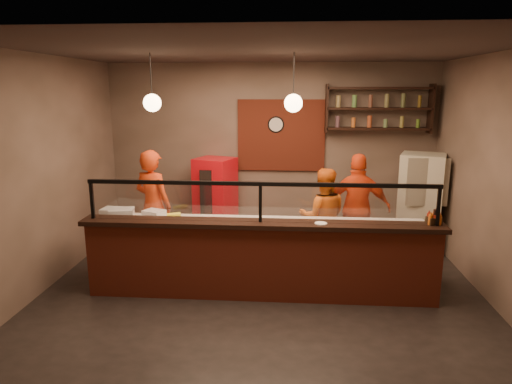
# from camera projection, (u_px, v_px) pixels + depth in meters

# --- Properties ---
(floor) EXTENTS (6.00, 6.00, 0.00)m
(floor) POSITION_uv_depth(u_px,v_px,m) (262.00, 288.00, 6.40)
(floor) COLOR black
(floor) RESTS_ON ground
(ceiling) EXTENTS (6.00, 6.00, 0.00)m
(ceiling) POSITION_uv_depth(u_px,v_px,m) (262.00, 51.00, 5.70)
(ceiling) COLOR #3D322F
(ceiling) RESTS_ON wall_back
(wall_back) EXTENTS (6.00, 0.00, 6.00)m
(wall_back) POSITION_uv_depth(u_px,v_px,m) (270.00, 151.00, 8.48)
(wall_back) COLOR #7D665B
(wall_back) RESTS_ON floor
(wall_left) EXTENTS (0.00, 5.00, 5.00)m
(wall_left) POSITION_uv_depth(u_px,v_px,m) (45.00, 173.00, 6.27)
(wall_left) COLOR #7D665B
(wall_left) RESTS_ON floor
(wall_right) EXTENTS (0.00, 5.00, 5.00)m
(wall_right) POSITION_uv_depth(u_px,v_px,m) (496.00, 180.00, 5.83)
(wall_right) COLOR #7D665B
(wall_right) RESTS_ON floor
(wall_front) EXTENTS (6.00, 0.00, 6.00)m
(wall_front) POSITION_uv_depth(u_px,v_px,m) (242.00, 235.00, 3.62)
(wall_front) COLOR #7D665B
(wall_front) RESTS_ON floor
(brick_patch) EXTENTS (1.60, 0.04, 1.30)m
(brick_patch) POSITION_uv_depth(u_px,v_px,m) (281.00, 135.00, 8.37)
(brick_patch) COLOR maroon
(brick_patch) RESTS_ON wall_back
(service_counter) EXTENTS (4.60, 0.25, 1.00)m
(service_counter) POSITION_uv_depth(u_px,v_px,m) (260.00, 263.00, 6.00)
(service_counter) COLOR maroon
(service_counter) RESTS_ON floor
(counter_ledge) EXTENTS (4.70, 0.37, 0.06)m
(counter_ledge) POSITION_uv_depth(u_px,v_px,m) (260.00, 224.00, 5.89)
(counter_ledge) COLOR black
(counter_ledge) RESTS_ON service_counter
(worktop_cabinet) EXTENTS (4.60, 0.75, 0.85)m
(worktop_cabinet) POSITION_uv_depth(u_px,v_px,m) (263.00, 255.00, 6.51)
(worktop_cabinet) COLOR gray
(worktop_cabinet) RESTS_ON floor
(worktop) EXTENTS (4.60, 0.75, 0.05)m
(worktop) POSITION_uv_depth(u_px,v_px,m) (263.00, 224.00, 6.41)
(worktop) COLOR silver
(worktop) RESTS_ON worktop_cabinet
(sneeze_guard) EXTENTS (4.50, 0.05, 0.52)m
(sneeze_guard) POSITION_uv_depth(u_px,v_px,m) (260.00, 198.00, 5.81)
(sneeze_guard) COLOR white
(sneeze_guard) RESTS_ON counter_ledge
(wall_shelving) EXTENTS (1.84, 0.28, 0.85)m
(wall_shelving) POSITION_uv_depth(u_px,v_px,m) (378.00, 108.00, 7.99)
(wall_shelving) COLOR black
(wall_shelving) RESTS_ON wall_back
(wall_clock) EXTENTS (0.30, 0.04, 0.30)m
(wall_clock) POSITION_uv_depth(u_px,v_px,m) (276.00, 124.00, 8.33)
(wall_clock) COLOR black
(wall_clock) RESTS_ON wall_back
(pendant_left) EXTENTS (0.24, 0.24, 0.77)m
(pendant_left) POSITION_uv_depth(u_px,v_px,m) (152.00, 103.00, 6.15)
(pendant_left) COLOR black
(pendant_left) RESTS_ON ceiling
(pendant_right) EXTENTS (0.24, 0.24, 0.77)m
(pendant_right) POSITION_uv_depth(u_px,v_px,m) (293.00, 103.00, 6.01)
(pendant_right) COLOR black
(pendant_right) RESTS_ON ceiling
(cook_left) EXTENTS (0.78, 0.66, 1.81)m
(cook_left) POSITION_uv_depth(u_px,v_px,m) (153.00, 206.00, 7.31)
(cook_left) COLOR #E33F15
(cook_left) RESTS_ON floor
(cook_mid) EXTENTS (0.77, 0.60, 1.55)m
(cook_mid) POSITION_uv_depth(u_px,v_px,m) (323.00, 217.00, 7.14)
(cook_mid) COLOR #D45E14
(cook_mid) RESTS_ON floor
(cook_right) EXTENTS (1.06, 0.53, 1.75)m
(cook_right) POSITION_uv_depth(u_px,v_px,m) (358.00, 208.00, 7.28)
(cook_right) COLOR #EB4516
(cook_right) RESTS_ON floor
(fridge) EXTENTS (0.87, 0.85, 1.68)m
(fridge) POSITION_uv_depth(u_px,v_px,m) (420.00, 202.00, 7.79)
(fridge) COLOR beige
(fridge) RESTS_ON floor
(red_cooler) EXTENTS (0.81, 0.78, 1.51)m
(red_cooler) POSITION_uv_depth(u_px,v_px,m) (216.00, 199.00, 8.40)
(red_cooler) COLOR red
(red_cooler) RESTS_ON floor
(pizza_dough) EXTENTS (0.64, 0.64, 0.01)m
(pizza_dough) POSITION_uv_depth(u_px,v_px,m) (325.00, 226.00, 6.22)
(pizza_dough) COLOR beige
(pizza_dough) RESTS_ON worktop
(prep_tub_a) EXTENTS (0.35, 0.29, 0.16)m
(prep_tub_a) POSITION_uv_depth(u_px,v_px,m) (114.00, 214.00, 6.56)
(prep_tub_a) COLOR silver
(prep_tub_a) RESTS_ON worktop
(prep_tub_b) EXTENTS (0.34, 0.31, 0.14)m
(prep_tub_b) POSITION_uv_depth(u_px,v_px,m) (154.00, 215.00, 6.54)
(prep_tub_b) COLOR white
(prep_tub_b) RESTS_ON worktop
(prep_tub_c) EXTENTS (0.38, 0.33, 0.17)m
(prep_tub_c) POSITION_uv_depth(u_px,v_px,m) (122.00, 215.00, 6.50)
(prep_tub_c) COLOR silver
(prep_tub_c) RESTS_ON worktop
(rolling_pin) EXTENTS (0.34, 0.18, 0.06)m
(rolling_pin) POSITION_uv_depth(u_px,v_px,m) (169.00, 215.00, 6.67)
(rolling_pin) COLOR yellow
(rolling_pin) RESTS_ON worktop
(condiment_caddy) EXTENTS (0.20, 0.17, 0.09)m
(condiment_caddy) POSITION_uv_depth(u_px,v_px,m) (434.00, 221.00, 5.77)
(condiment_caddy) COLOR black
(condiment_caddy) RESTS_ON counter_ledge
(pepper_mill) EXTENTS (0.05, 0.05, 0.20)m
(pepper_mill) POSITION_uv_depth(u_px,v_px,m) (435.00, 217.00, 5.73)
(pepper_mill) COLOR black
(pepper_mill) RESTS_ON counter_ledge
(small_plate) EXTENTS (0.21, 0.21, 0.01)m
(small_plate) POSITION_uv_depth(u_px,v_px,m) (321.00, 223.00, 5.79)
(small_plate) COLOR white
(small_plate) RESTS_ON counter_ledge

